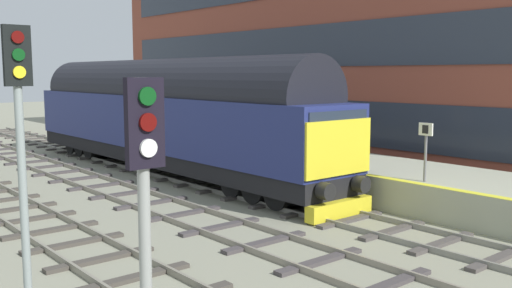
% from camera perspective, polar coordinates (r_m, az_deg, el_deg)
% --- Properties ---
extents(ground_plane, '(140.00, 140.00, 0.00)m').
position_cam_1_polar(ground_plane, '(18.58, 1.03, -5.62)').
color(ground_plane, gray).
rests_on(ground_plane, ground).
extents(track_main, '(2.50, 60.00, 0.15)m').
position_cam_1_polar(track_main, '(18.57, 1.03, -5.46)').
color(track_main, gray).
rests_on(track_main, ground).
extents(track_adjacent_west, '(2.50, 60.00, 0.15)m').
position_cam_1_polar(track_adjacent_west, '(16.69, -7.35, -6.95)').
color(track_adjacent_west, gray).
rests_on(track_adjacent_west, ground).
extents(track_adjacent_far_west, '(2.50, 60.00, 0.15)m').
position_cam_1_polar(track_adjacent_far_west, '(15.13, -18.97, -8.78)').
color(track_adjacent_far_west, gray).
rests_on(track_adjacent_far_west, ground).
extents(station_platform, '(4.00, 44.00, 1.01)m').
position_cam_1_polar(station_platform, '(20.98, 8.47, -2.83)').
color(station_platform, '#A3A690').
rests_on(station_platform, ground).
extents(station_building, '(5.03, 35.59, 13.93)m').
position_cam_1_polar(station_building, '(29.26, 9.24, 12.66)').
color(station_building, brown).
rests_on(station_building, ground).
extents(diesel_locomotive, '(2.74, 19.61, 4.68)m').
position_cam_1_polar(diesel_locomotive, '(23.46, -9.45, 3.09)').
color(diesel_locomotive, black).
rests_on(diesel_locomotive, ground).
extents(signal_post_near, '(0.44, 0.22, 4.06)m').
position_cam_1_polar(signal_post_near, '(6.43, -11.10, -6.25)').
color(signal_post_near, gray).
rests_on(signal_post_near, ground).
extents(signal_post_mid, '(0.44, 0.22, 4.88)m').
position_cam_1_polar(signal_post_mid, '(10.16, -22.64, 1.01)').
color(signal_post_mid, gray).
rests_on(signal_post_mid, ground).
extents(platform_number_sign, '(0.10, 0.44, 1.69)m').
position_cam_1_polar(platform_number_sign, '(16.88, 16.72, 0.17)').
color(platform_number_sign, slate).
rests_on(platform_number_sign, station_platform).
extents(waiting_passenger, '(0.36, 0.51, 1.64)m').
position_cam_1_polar(waiting_passenger, '(20.81, 9.50, 1.22)').
color(waiting_passenger, '#272F40').
rests_on(waiting_passenger, station_platform).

